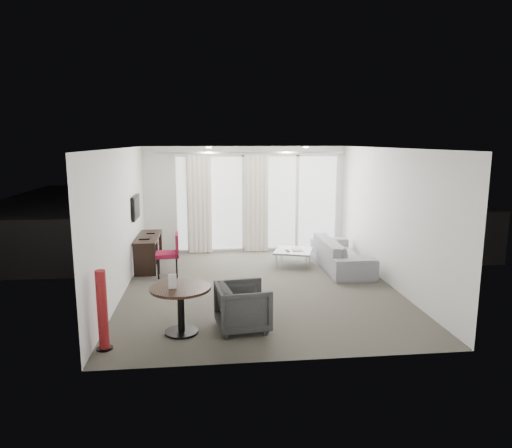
{
  "coord_description": "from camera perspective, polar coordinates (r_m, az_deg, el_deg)",
  "views": [
    {
      "loc": [
        -0.96,
        -8.26,
        2.73
      ],
      "look_at": [
        0.0,
        0.6,
        1.1
      ],
      "focal_mm": 32.0,
      "sensor_mm": 36.0,
      "label": 1
    }
  ],
  "objects": [
    {
      "name": "terrace_slab",
      "position": [
        13.13,
        -0.54,
        -1.91
      ],
      "size": [
        5.6,
        3.0,
        0.12
      ],
      "primitive_type": "cube",
      "color": "#4D4D50",
      "rests_on": "ground"
    },
    {
      "name": "menu_card",
      "position": [
        6.55,
        -10.39,
        -7.69
      ],
      "size": [
        0.12,
        0.03,
        0.21
      ],
      "primitive_type": null,
      "rotation": [
        0.0,
        0.0,
        0.07
      ],
      "color": "white",
      "rests_on": "round_table"
    },
    {
      "name": "downlight_b",
      "position": [
        10.1,
        6.25,
        9.51
      ],
      "size": [
        0.12,
        0.12,
        0.02
      ],
      "primitive_type": "cylinder",
      "color": "#FFE0B2",
      "rests_on": "ceiling"
    },
    {
      "name": "tub_armchair",
      "position": [
        6.76,
        -1.65,
        -10.32
      ],
      "size": [
        0.84,
        0.82,
        0.69
      ],
      "primitive_type": "imported",
      "rotation": [
        0.0,
        0.0,
        1.69
      ],
      "color": "#333333",
      "rests_on": "floor"
    },
    {
      "name": "wall_right",
      "position": [
        9.07,
        16.33,
        0.87
      ],
      "size": [
        0.0,
        6.0,
        2.6
      ],
      "primitive_type": "cube",
      "color": "silver",
      "rests_on": "ground"
    },
    {
      "name": "balustrade",
      "position": [
        14.44,
        -1.11,
        1.48
      ],
      "size": [
        5.5,
        0.06,
        1.05
      ],
      "primitive_type": null,
      "color": "#B2B2B7",
      "rests_on": "terrace_slab"
    },
    {
      "name": "window_frame",
      "position": [
        11.41,
        0.21,
        2.65
      ],
      "size": [
        4.1,
        0.06,
        2.44
      ],
      "primitive_type": null,
      "color": "white",
      "rests_on": "ground"
    },
    {
      "name": "window_panel",
      "position": [
        11.42,
        0.2,
        2.66
      ],
      "size": [
        4.0,
        0.02,
        2.38
      ],
      "primitive_type": null,
      "color": "white",
      "rests_on": "ground"
    },
    {
      "name": "rattan_table",
      "position": [
        12.53,
        6.61,
        -1.06
      ],
      "size": [
        0.67,
        0.67,
        0.53
      ],
      "primitive_type": null,
      "rotation": [
        0.0,
        0.0,
        -0.32
      ],
      "color": "brown",
      "rests_on": "terrace_slab"
    },
    {
      "name": "curtain_right",
      "position": [
        11.25,
        0.04,
        2.55
      ],
      "size": [
        0.6,
        0.2,
        2.38
      ],
      "primitive_type": null,
      "color": "silver",
      "rests_on": "ground"
    },
    {
      "name": "remote",
      "position": [
        10.02,
        3.97,
        -3.35
      ],
      "size": [
        0.07,
        0.17,
        0.02
      ],
      "primitive_type": null,
      "rotation": [
        0.0,
        0.0,
        0.15
      ],
      "color": "black",
      "rests_on": "coffee_table"
    },
    {
      "name": "downlight_a",
      "position": [
        9.86,
        -5.92,
        9.49
      ],
      "size": [
        0.12,
        0.12,
        0.02
      ],
      "primitive_type": "cylinder",
      "color": "#FFE0B2",
      "rests_on": "ceiling"
    },
    {
      "name": "rattan_chair_b",
      "position": [
        12.99,
        5.7,
        -0.06
      ],
      "size": [
        0.59,
        0.59,
        0.78
      ],
      "primitive_type": null,
      "rotation": [
        0.0,
        0.0,
        -0.12
      ],
      "color": "brown",
      "rests_on": "terrace_slab"
    },
    {
      "name": "floor",
      "position": [
        8.76,
        0.43,
        -7.81
      ],
      "size": [
        5.0,
        6.0,
        0.0
      ],
      "primitive_type": "cube",
      "color": "#4A473F",
      "rests_on": "ground"
    },
    {
      "name": "wall_left",
      "position": [
        8.53,
        -16.49,
        0.27
      ],
      "size": [
        0.0,
        6.0,
        2.6
      ],
      "primitive_type": "cube",
      "color": "silver",
      "rests_on": "ground"
    },
    {
      "name": "wall_front",
      "position": [
        5.54,
        4.04,
        -4.63
      ],
      "size": [
        5.0,
        0.0,
        2.6
      ],
      "primitive_type": "cube",
      "color": "silver",
      "rests_on": "ground"
    },
    {
      "name": "magazine",
      "position": [
        10.15,
        5.17,
        -3.19
      ],
      "size": [
        0.24,
        0.3,
        0.02
      ],
      "primitive_type": null,
      "rotation": [
        0.0,
        0.0,
        -0.05
      ],
      "color": "gray",
      "rests_on": "coffee_table"
    },
    {
      "name": "round_table",
      "position": [
        6.72,
        -9.36,
        -10.56
      ],
      "size": [
        0.87,
        0.87,
        0.69
      ],
      "primitive_type": null,
      "rotation": [
        0.0,
        0.0,
        -0.0
      ],
      "color": "black",
      "rests_on": "floor"
    },
    {
      "name": "desk",
      "position": [
        10.23,
        -13.27,
        -3.4
      ],
      "size": [
        0.46,
        1.48,
        0.69
      ],
      "primitive_type": null,
      "color": "black",
      "rests_on": "floor"
    },
    {
      "name": "tv",
      "position": [
        9.92,
        -14.8,
        2.02
      ],
      "size": [
        0.05,
        0.8,
        0.5
      ],
      "primitive_type": null,
      "color": "black",
      "rests_on": "wall_left"
    },
    {
      "name": "curtain_left",
      "position": [
        11.19,
        -7.11,
        2.42
      ],
      "size": [
        0.6,
        0.2,
        2.38
      ],
      "primitive_type": null,
      "color": "silver",
      "rests_on": "ground"
    },
    {
      "name": "curtain_track",
      "position": [
        11.13,
        -1.25,
        8.92
      ],
      "size": [
        4.8,
        0.04,
        0.04
      ],
      "primitive_type": null,
      "color": "#B2B2B7",
      "rests_on": "ceiling"
    },
    {
      "name": "rattan_chair_a",
      "position": [
        13.26,
        2.56,
        0.1
      ],
      "size": [
        0.52,
        0.52,
        0.74
      ],
      "primitive_type": null,
      "rotation": [
        0.0,
        0.0,
        -0.03
      ],
      "color": "brown",
      "rests_on": "terrace_slab"
    },
    {
      "name": "ceiling",
      "position": [
        8.32,
        0.45,
        9.47
      ],
      "size": [
        5.0,
        6.0,
        0.0
      ],
      "primitive_type": "cube",
      "color": "white",
      "rests_on": "ground"
    },
    {
      "name": "coffee_table",
      "position": [
        10.16,
        4.69,
        -4.23
      ],
      "size": [
        0.99,
        0.99,
        0.35
      ],
      "primitive_type": null,
      "rotation": [
        0.0,
        0.0,
        -0.33
      ],
      "color": "gray",
      "rests_on": "floor"
    },
    {
      "name": "red_lamp",
      "position": [
        6.4,
        -18.65,
        -10.19
      ],
      "size": [
        0.23,
        0.23,
        1.08
      ],
      "primitive_type": "cylinder",
      "rotation": [
        0.0,
        0.0,
        0.04
      ],
      "color": "maroon",
      "rests_on": "floor"
    },
    {
      "name": "desk_chair",
      "position": [
        9.46,
        -11.03,
        -3.82
      ],
      "size": [
        0.51,
        0.48,
        0.89
      ],
      "primitive_type": null,
      "rotation": [
        0.0,
        0.0,
        0.06
      ],
      "color": "maroon",
      "rests_on": "floor"
    },
    {
      "name": "sofa",
      "position": [
        10.07,
        10.63,
        -3.65
      ],
      "size": [
        0.86,
        2.21,
        0.65
      ],
      "primitive_type": "imported",
      "rotation": [
        0.0,
        0.0,
        1.57
      ],
      "color": "gray",
      "rests_on": "floor"
    }
  ]
}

